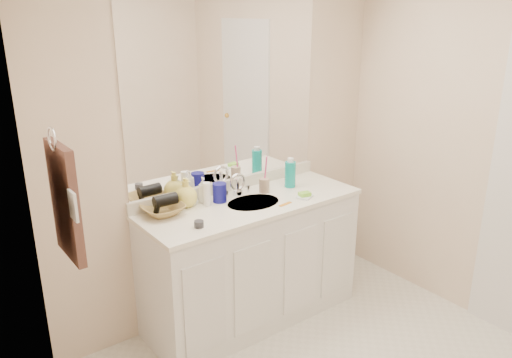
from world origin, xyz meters
name	(u,v)px	position (x,y,z in m)	size (l,w,h in m)	color
wall_back	(227,146)	(0.00, 1.30, 1.20)	(2.60, 0.02, 2.40)	beige
wall_left	(123,286)	(-1.30, 0.00, 1.20)	(0.02, 2.60, 2.40)	beige
wall_right	(511,156)	(1.30, 0.00, 1.20)	(0.02, 2.60, 2.40)	beige
vanity_cabinet	(252,262)	(0.00, 1.02, 0.42)	(1.50, 0.55, 0.85)	white
countertop	(251,203)	(0.00, 1.02, 0.86)	(1.52, 0.57, 0.03)	white
backsplash	(229,185)	(0.00, 1.29, 0.92)	(1.52, 0.03, 0.08)	silver
sink_basin	(253,204)	(0.00, 1.00, 0.87)	(0.37, 0.37, 0.02)	#B7B2A0
faucet	(238,187)	(0.00, 1.18, 0.94)	(0.02, 0.02, 0.11)	silver
mirror	(227,94)	(0.00, 1.29, 1.56)	(1.48, 0.01, 1.20)	white
blue_mug	(220,193)	(-0.17, 1.15, 0.94)	(0.09, 0.09, 0.13)	navy
tan_cup	(264,185)	(0.18, 1.12, 0.93)	(0.07, 0.07, 0.10)	tan
toothbrush	(265,171)	(0.19, 1.12, 1.03)	(0.01, 0.01, 0.22)	#EA3D8B
mouthwash_bottle	(290,174)	(0.39, 1.09, 0.97)	(0.08, 0.08, 0.18)	#0C9790
soap_dish	(305,197)	(0.33, 0.86, 0.89)	(0.11, 0.09, 0.01)	white
green_soap	(305,194)	(0.33, 0.86, 0.90)	(0.08, 0.05, 0.03)	#85DE36
orange_comb	(285,204)	(0.14, 0.85, 0.88)	(0.11, 0.02, 0.00)	orange
dark_jar	(199,224)	(-0.49, 0.88, 0.90)	(0.06, 0.06, 0.04)	#2C2D32
extra_white_bottle	(207,194)	(-0.27, 1.14, 0.96)	(0.05, 0.05, 0.15)	white
soap_bottle_white	(203,190)	(-0.26, 1.20, 0.97)	(0.07, 0.07, 0.17)	white
soap_bottle_cream	(188,193)	(-0.37, 1.22, 0.97)	(0.08, 0.08, 0.17)	beige
soap_bottle_yellow	(186,192)	(-0.39, 1.21, 0.97)	(0.15, 0.15, 0.19)	#ECDC5B
wicker_basket	(163,210)	(-0.57, 1.18, 0.91)	(0.26, 0.26, 0.06)	olive
hair_dryer	(165,200)	(-0.55, 1.18, 0.97)	(0.07, 0.07, 0.15)	black
towel_ring	(52,139)	(-1.27, 0.77, 1.55)	(0.11, 0.11, 0.01)	silver
hand_towel	(65,202)	(-1.25, 0.77, 1.25)	(0.04, 0.32, 0.55)	#3B2520
switch_plate	(73,206)	(-1.27, 0.57, 1.30)	(0.01, 0.09, 0.13)	white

